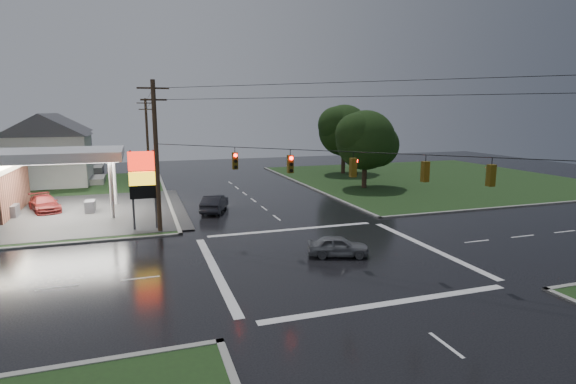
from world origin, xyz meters
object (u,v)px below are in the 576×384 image
object	(u,v)px
house_near	(48,149)
house_far	(56,143)
tree_ne_near	(366,140)
car_crossing	(338,246)
utility_pole_n	(147,137)
pylon_sign	(143,177)
car_north	(214,203)
utility_pole_nw	(156,155)
car_pump	(44,204)
tree_ne_far	(345,131)

from	to	relation	value
house_near	house_far	xyz separation A→B (m)	(-1.00, 12.00, 0.00)
tree_ne_near	car_crossing	xyz separation A→B (m)	(-13.53, -21.87, -4.92)
utility_pole_n	car_crossing	bearing A→B (deg)	-75.05
tree_ne_near	utility_pole_n	bearing A→B (deg)	145.90
pylon_sign	car_north	size ratio (longest dim) A/B	1.27
pylon_sign	car_crossing	world-z (taller)	pylon_sign
house_far	car_crossing	size ratio (longest dim) A/B	2.95
utility_pole_nw	utility_pole_n	bearing A→B (deg)	90.00
pylon_sign	car_pump	xyz separation A→B (m)	(-8.41, 9.38, -3.29)
car_north	car_pump	bearing A→B (deg)	2.84
car_crossing	car_pump	bearing A→B (deg)	63.89
car_north	tree_ne_far	bearing A→B (deg)	-117.48
utility_pole_nw	tree_ne_far	size ratio (longest dim) A/B	1.12
utility_pole_nw	car_crossing	size ratio (longest dim) A/B	2.94
car_pump	house_near	bearing A→B (deg)	77.05
utility_pole_nw	tree_ne_near	world-z (taller)	utility_pole_nw
car_pump	house_far	bearing A→B (deg)	76.01
house_far	tree_ne_near	world-z (taller)	tree_ne_near
car_pump	car_north	bearing A→B (deg)	-38.73
tree_ne_near	tree_ne_far	distance (m)	12.39
utility_pole_nw	tree_ne_near	xyz separation A→B (m)	(23.64, 12.49, -0.16)
car_pump	utility_pole_nw	bearing A→B (deg)	-67.96
car_north	utility_pole_n	bearing A→B (deg)	-56.42
house_far	car_north	size ratio (longest dim) A/B	2.34
tree_ne_near	car_pump	xyz separation A→B (m)	(-33.06, -2.11, -4.84)
house_near	car_north	world-z (taller)	house_near
utility_pole_nw	house_near	size ratio (longest dim) A/B	1.00
house_far	car_pump	world-z (taller)	house_far
tree_ne_far	car_north	world-z (taller)	tree_ne_far
utility_pole_n	house_near	distance (m)	11.67
pylon_sign	utility_pole_nw	world-z (taller)	utility_pole_nw
house_far	tree_ne_near	bearing A→B (deg)	-35.77
tree_ne_far	house_near	bearing A→B (deg)	176.99
utility_pole_n	car_north	world-z (taller)	utility_pole_n
car_crossing	car_pump	world-z (taller)	car_pump
pylon_sign	car_crossing	bearing A→B (deg)	-43.05
utility_pole_nw	utility_pole_n	distance (m)	28.50
utility_pole_n	tree_ne_near	size ratio (longest dim) A/B	1.17
utility_pole_n	car_pump	world-z (taller)	utility_pole_n
house_far	car_crossing	distance (m)	53.06
pylon_sign	house_near	distance (m)	27.56
utility_pole_nw	car_north	bearing A→B (deg)	48.32
pylon_sign	car_pump	bearing A→B (deg)	131.88
car_north	house_far	bearing A→B (deg)	-40.75
utility_pole_nw	car_north	size ratio (longest dim) A/B	2.33
tree_ne_far	car_crossing	bearing A→B (deg)	-116.02
car_crossing	car_pump	size ratio (longest dim) A/B	0.75
utility_pole_nw	house_far	distance (m)	40.48
pylon_sign	tree_ne_near	xyz separation A→B (m)	(24.64, 11.49, 1.55)
pylon_sign	house_far	size ratio (longest dim) A/B	0.54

